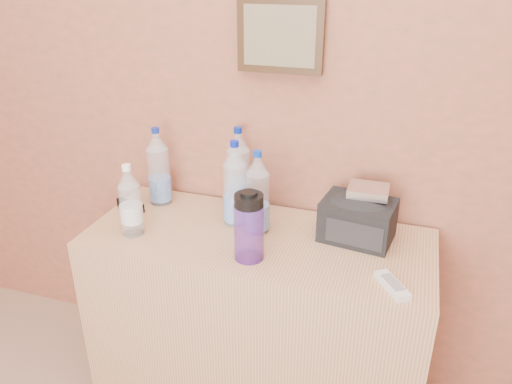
% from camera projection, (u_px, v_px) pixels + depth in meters
% --- Properties ---
extents(picture_frame, '(0.30, 0.03, 0.25)m').
position_uv_depth(picture_frame, '(280.00, 36.00, 1.68)').
color(picture_frame, '#382311').
rests_on(picture_frame, room_shell).
extents(dresser, '(1.21, 0.50, 0.75)m').
position_uv_depth(dresser, '(258.00, 322.00, 1.91)').
color(dresser, '#A36D44').
rests_on(dresser, ground).
extents(pet_large_a, '(0.08, 0.08, 0.31)m').
position_uv_depth(pet_large_a, '(159.00, 170.00, 1.94)').
color(pet_large_a, white).
rests_on(pet_large_a, dresser).
extents(pet_large_b, '(0.09, 0.09, 0.33)m').
position_uv_depth(pet_large_b, '(239.00, 173.00, 1.89)').
color(pet_large_b, silver).
rests_on(pet_large_b, dresser).
extents(pet_large_c, '(0.09, 0.09, 0.32)m').
position_uv_depth(pet_large_c, '(235.00, 188.00, 1.78)').
color(pet_large_c, '#CAE0FF').
rests_on(pet_large_c, dresser).
extents(pet_large_d, '(0.08, 0.08, 0.30)m').
position_uv_depth(pet_large_d, '(257.00, 197.00, 1.73)').
color(pet_large_d, silver).
rests_on(pet_large_d, dresser).
extents(pet_small, '(0.07, 0.07, 0.26)m').
position_uv_depth(pet_small, '(131.00, 204.00, 1.72)').
color(pet_small, silver).
rests_on(pet_small, dresser).
extents(nalgene_bottle, '(0.10, 0.10, 0.24)m').
position_uv_depth(nalgene_bottle, '(249.00, 226.00, 1.57)').
color(nalgene_bottle, '#592790').
rests_on(nalgene_bottle, dresser).
extents(sunglasses, '(0.14, 0.07, 0.03)m').
position_uv_depth(sunglasses, '(131.00, 205.00, 1.93)').
color(sunglasses, black).
rests_on(sunglasses, dresser).
extents(ac_remote, '(0.12, 0.14, 0.02)m').
position_uv_depth(ac_remote, '(392.00, 285.00, 1.47)').
color(ac_remote, beige).
rests_on(ac_remote, dresser).
extents(toiletry_bag, '(0.26, 0.20, 0.16)m').
position_uv_depth(toiletry_bag, '(358.00, 218.00, 1.70)').
color(toiletry_bag, black).
rests_on(toiletry_bag, dresser).
extents(foil_packet, '(0.14, 0.11, 0.03)m').
position_uv_depth(foil_packet, '(368.00, 191.00, 1.67)').
color(foil_packet, white).
rests_on(foil_packet, toiletry_bag).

